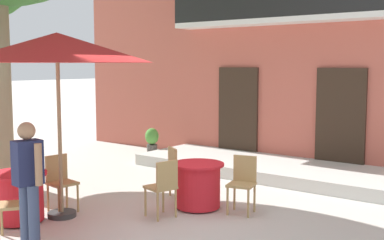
{
  "coord_description": "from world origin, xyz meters",
  "views": [
    {
      "loc": [
        5.22,
        -5.58,
        2.37
      ],
      "look_at": [
        -0.57,
        2.12,
        1.3
      ],
      "focal_mm": 46.79,
      "sensor_mm": 36.0,
      "label": 1
    }
  ],
  "objects_px": {
    "cafe_chair_near_tree_2": "(60,179)",
    "cafe_chair_middle_0": "(243,180)",
    "cafe_chair_middle_2": "(163,184)",
    "ground_planter_left": "(152,141)",
    "cafe_table_near_tree": "(18,197)",
    "cafe_chair_middle_1": "(178,168)",
    "cafe_table_middle": "(198,185)",
    "cafe_chair_near_tree_1": "(18,201)",
    "pedestrian_near_entrance": "(28,179)",
    "cafe_umbrella": "(57,48)"
  },
  "relations": [
    {
      "from": "cafe_table_near_tree",
      "to": "cafe_chair_near_tree_1",
      "type": "relative_size",
      "value": 0.95
    },
    {
      "from": "cafe_chair_middle_2",
      "to": "ground_planter_left",
      "type": "xyz_separation_m",
      "value": [
        -3.57,
        3.78,
        -0.11
      ]
    },
    {
      "from": "cafe_chair_near_tree_1",
      "to": "cafe_umbrella",
      "type": "relative_size",
      "value": 0.31
    },
    {
      "from": "cafe_chair_near_tree_1",
      "to": "cafe_chair_middle_0",
      "type": "xyz_separation_m",
      "value": [
        1.81,
        2.88,
        0.0
      ]
    },
    {
      "from": "cafe_chair_middle_0",
      "to": "ground_planter_left",
      "type": "xyz_separation_m",
      "value": [
        -4.4,
        2.79,
        -0.11
      ]
    },
    {
      "from": "cafe_table_near_tree",
      "to": "pedestrian_near_entrance",
      "type": "bearing_deg",
      "value": -28.02
    },
    {
      "from": "cafe_chair_near_tree_2",
      "to": "ground_planter_left",
      "type": "bearing_deg",
      "value": 113.94
    },
    {
      "from": "cafe_umbrella",
      "to": "pedestrian_near_entrance",
      "type": "height_order",
      "value": "cafe_umbrella"
    },
    {
      "from": "cafe_table_middle",
      "to": "cafe_chair_middle_1",
      "type": "bearing_deg",
      "value": 154.19
    },
    {
      "from": "cafe_chair_near_tree_1",
      "to": "cafe_chair_near_tree_2",
      "type": "distance_m",
      "value": 1.31
    },
    {
      "from": "cafe_chair_middle_2",
      "to": "cafe_table_middle",
      "type": "bearing_deg",
      "value": 81.0
    },
    {
      "from": "cafe_chair_near_tree_1",
      "to": "cafe_table_near_tree",
      "type": "bearing_deg",
      "value": 146.38
    },
    {
      "from": "cafe_table_near_tree",
      "to": "cafe_chair_middle_0",
      "type": "relative_size",
      "value": 0.95
    },
    {
      "from": "cafe_chair_middle_2",
      "to": "pedestrian_near_entrance",
      "type": "bearing_deg",
      "value": -101.9
    },
    {
      "from": "cafe_chair_middle_2",
      "to": "ground_planter_left",
      "type": "height_order",
      "value": "cafe_chair_middle_2"
    },
    {
      "from": "cafe_chair_near_tree_1",
      "to": "cafe_chair_middle_0",
      "type": "bearing_deg",
      "value": 57.81
    },
    {
      "from": "cafe_chair_middle_1",
      "to": "ground_planter_left",
      "type": "xyz_separation_m",
      "value": [
        -3.01,
        2.71,
        -0.11
      ]
    },
    {
      "from": "cafe_chair_middle_2",
      "to": "ground_planter_left",
      "type": "bearing_deg",
      "value": 133.41
    },
    {
      "from": "cafe_table_middle",
      "to": "cafe_umbrella",
      "type": "bearing_deg",
      "value": -130.64
    },
    {
      "from": "cafe_table_near_tree",
      "to": "pedestrian_near_entrance",
      "type": "xyz_separation_m",
      "value": [
        1.17,
        -0.62,
        0.55
      ]
    },
    {
      "from": "cafe_chair_near_tree_1",
      "to": "cafe_umbrella",
      "type": "distance_m",
      "value": 2.32
    },
    {
      "from": "cafe_table_near_tree",
      "to": "cafe_chair_near_tree_2",
      "type": "xyz_separation_m",
      "value": [
        0.03,
        0.75,
        0.14
      ]
    },
    {
      "from": "cafe_chair_middle_1",
      "to": "cafe_umbrella",
      "type": "xyz_separation_m",
      "value": [
        -0.74,
        -1.99,
        2.08
      ]
    },
    {
      "from": "cafe_table_near_tree",
      "to": "cafe_chair_near_tree_2",
      "type": "relative_size",
      "value": 0.95
    },
    {
      "from": "cafe_table_near_tree",
      "to": "ground_planter_left",
      "type": "distance_m",
      "value": 5.6
    },
    {
      "from": "cafe_chair_middle_2",
      "to": "cafe_umbrella",
      "type": "relative_size",
      "value": 0.31
    },
    {
      "from": "cafe_chair_near_tree_1",
      "to": "cafe_umbrella",
      "type": "xyz_separation_m",
      "value": [
        -0.32,
        0.98,
        2.08
      ]
    },
    {
      "from": "cafe_chair_near_tree_2",
      "to": "cafe_chair_middle_0",
      "type": "relative_size",
      "value": 1.0
    },
    {
      "from": "cafe_table_middle",
      "to": "pedestrian_near_entrance",
      "type": "distance_m",
      "value": 2.94
    },
    {
      "from": "cafe_chair_near_tree_2",
      "to": "pedestrian_near_entrance",
      "type": "height_order",
      "value": "pedestrian_near_entrance"
    },
    {
      "from": "cafe_table_middle",
      "to": "cafe_umbrella",
      "type": "distance_m",
      "value": 3.11
    },
    {
      "from": "cafe_umbrella",
      "to": "pedestrian_near_entrance",
      "type": "xyz_separation_m",
      "value": [
        0.86,
        -1.18,
        -1.67
      ]
    },
    {
      "from": "cafe_table_middle",
      "to": "pedestrian_near_entrance",
      "type": "bearing_deg",
      "value": -101.14
    },
    {
      "from": "cafe_chair_near_tree_2",
      "to": "cafe_umbrella",
      "type": "xyz_separation_m",
      "value": [
        0.27,
        -0.19,
        2.08
      ]
    },
    {
      "from": "cafe_chair_near_tree_2",
      "to": "cafe_chair_middle_0",
      "type": "bearing_deg",
      "value": 35.38
    },
    {
      "from": "ground_planter_left",
      "to": "cafe_table_near_tree",
      "type": "bearing_deg",
      "value": -69.49
    },
    {
      "from": "ground_planter_left",
      "to": "cafe_umbrella",
      "type": "bearing_deg",
      "value": -64.18
    },
    {
      "from": "cafe_chair_near_tree_2",
      "to": "pedestrian_near_entrance",
      "type": "xyz_separation_m",
      "value": [
        1.14,
        -1.38,
        0.41
      ]
    },
    {
      "from": "ground_planter_left",
      "to": "pedestrian_near_entrance",
      "type": "relative_size",
      "value": 0.45
    },
    {
      "from": "cafe_chair_middle_0",
      "to": "cafe_chair_middle_2",
      "type": "xyz_separation_m",
      "value": [
        -0.83,
        -0.99,
        0.0
      ]
    },
    {
      "from": "ground_planter_left",
      "to": "cafe_chair_middle_1",
      "type": "bearing_deg",
      "value": -41.92
    },
    {
      "from": "cafe_chair_middle_0",
      "to": "ground_planter_left",
      "type": "bearing_deg",
      "value": 147.68
    },
    {
      "from": "cafe_table_middle",
      "to": "cafe_chair_middle_0",
      "type": "bearing_deg",
      "value": 19.16
    },
    {
      "from": "pedestrian_near_entrance",
      "to": "cafe_chair_near_tree_1",
      "type": "bearing_deg",
      "value": 159.29
    },
    {
      "from": "cafe_chair_near_tree_1",
      "to": "cafe_umbrella",
      "type": "bearing_deg",
      "value": 108.24
    },
    {
      "from": "cafe_table_near_tree",
      "to": "cafe_chair_middle_1",
      "type": "relative_size",
      "value": 0.95
    },
    {
      "from": "cafe_chair_middle_0",
      "to": "cafe_chair_middle_1",
      "type": "bearing_deg",
      "value": 176.68
    },
    {
      "from": "cafe_table_near_tree",
      "to": "cafe_umbrella",
      "type": "height_order",
      "value": "cafe_umbrella"
    },
    {
      "from": "cafe_umbrella",
      "to": "ground_planter_left",
      "type": "relative_size",
      "value": 3.87
    },
    {
      "from": "cafe_table_near_tree",
      "to": "cafe_chair_middle_2",
      "type": "bearing_deg",
      "value": 42.4
    }
  ]
}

